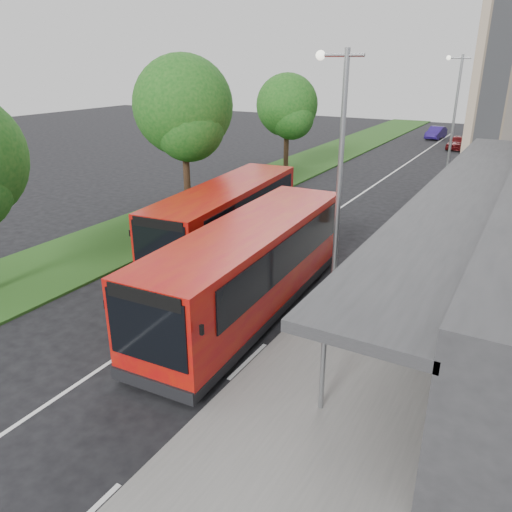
% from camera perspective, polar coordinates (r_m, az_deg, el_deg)
% --- Properties ---
extents(ground, '(120.00, 120.00, 0.00)m').
position_cam_1_polar(ground, '(17.25, -7.05, -5.66)').
color(ground, black).
rests_on(ground, ground).
extents(pavement, '(5.00, 80.00, 0.15)m').
position_cam_1_polar(pavement, '(33.28, 23.17, 6.29)').
color(pavement, slate).
rests_on(pavement, ground).
extents(grass_verge, '(5.00, 80.00, 0.10)m').
position_cam_1_polar(grass_verge, '(36.94, 2.70, 9.32)').
color(grass_verge, '#274E19').
rests_on(grass_verge, ground).
extents(lane_centre_line, '(0.12, 70.00, 0.01)m').
position_cam_1_polar(lane_centre_line, '(29.80, 10.35, 5.93)').
color(lane_centre_line, silver).
rests_on(lane_centre_line, ground).
extents(kerb_dashes, '(0.12, 56.00, 0.01)m').
position_cam_1_polar(kerb_dashes, '(32.72, 18.24, 6.59)').
color(kerb_dashes, silver).
rests_on(kerb_dashes, ground).
extents(tree_mid, '(5.11, 5.11, 8.22)m').
position_cam_1_polar(tree_mid, '(26.94, -8.24, 15.92)').
color(tree_mid, black).
rests_on(tree_mid, ground).
extents(tree_far, '(4.41, 4.41, 7.04)m').
position_cam_1_polar(tree_far, '(37.20, 3.58, 16.40)').
color(tree_far, black).
rests_on(tree_far, ground).
extents(lamp_post_near, '(1.44, 0.28, 8.00)m').
position_cam_1_polar(lamp_post_near, '(15.45, 9.29, 9.61)').
color(lamp_post_near, gray).
rests_on(lamp_post_near, pavement).
extents(lamp_post_far, '(1.44, 0.28, 8.00)m').
position_cam_1_polar(lamp_post_far, '(34.73, 21.62, 14.93)').
color(lamp_post_far, gray).
rests_on(lamp_post_far, pavement).
extents(bus_main, '(3.23, 10.73, 3.00)m').
position_cam_1_polar(bus_main, '(16.18, -0.67, -1.37)').
color(bus_main, '#AA1B09').
rests_on(bus_main, ground).
extents(bus_second, '(3.54, 10.33, 2.87)m').
position_cam_1_polar(bus_second, '(21.61, -3.37, 4.36)').
color(bus_second, '#AA1B09').
rests_on(bus_second, ground).
extents(litter_bin, '(0.75, 0.75, 1.02)m').
position_cam_1_polar(litter_bin, '(24.63, 18.02, 3.51)').
color(litter_bin, '#3B2518').
rests_on(litter_bin, pavement).
extents(bollard, '(0.17, 0.17, 1.01)m').
position_cam_1_polar(bollard, '(32.13, 21.38, 7.13)').
color(bollard, '#FFF80D').
rests_on(bollard, pavement).
extents(car_near, '(1.73, 3.82, 1.27)m').
position_cam_1_polar(car_near, '(51.56, 22.05, 11.96)').
color(car_near, '#510B0D').
rests_on(car_near, ground).
extents(car_far, '(1.66, 3.94, 1.27)m').
position_cam_1_polar(car_far, '(57.84, 19.89, 13.12)').
color(car_far, navy).
rests_on(car_far, ground).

